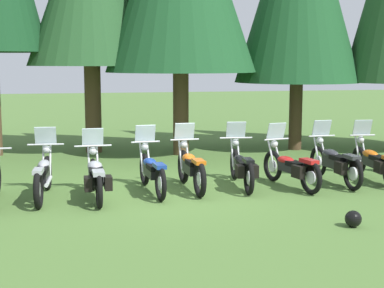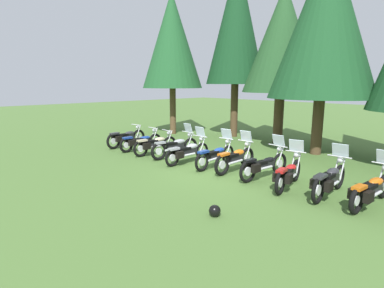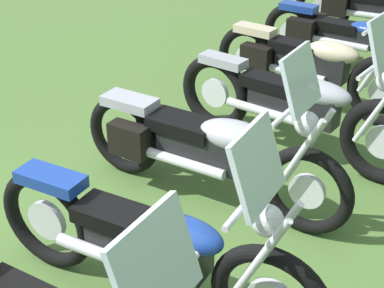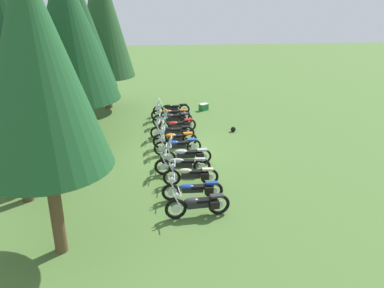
{
  "view_description": "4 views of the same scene",
  "coord_description": "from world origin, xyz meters",
  "px_view_note": "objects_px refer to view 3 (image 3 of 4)",
  "views": [
    {
      "loc": [
        -2.06,
        -11.55,
        2.72
      ],
      "look_at": [
        0.5,
        0.37,
        0.97
      ],
      "focal_mm": 53.52,
      "sensor_mm": 36.0,
      "label": 1
    },
    {
      "loc": [
        7.04,
        -8.16,
        3.06
      ],
      "look_at": [
        -1.07,
        -0.46,
        0.86
      ],
      "focal_mm": 29.02,
      "sensor_mm": 36.0,
      "label": 2
    },
    {
      "loc": [
        1.81,
        1.86,
        2.66
      ],
      "look_at": [
        -1.47,
        -0.25,
        0.53
      ],
      "focal_mm": 56.3,
      "sensor_mm": 36.0,
      "label": 3
    },
    {
      "loc": [
        -17.41,
        1.02,
        7.21
      ],
      "look_at": [
        -1.42,
        -0.47,
        0.9
      ],
      "focal_mm": 36.4,
      "sensor_mm": 36.0,
      "label": 4
    }
  ],
  "objects_px": {
    "motorcycle_1": "(350,36)",
    "motorcycle_5": "(152,243)",
    "motorcycle_0": "(377,8)",
    "motorcycle_2": "(308,64)",
    "motorcycle_4": "(205,145)",
    "motorcycle_3": "(297,105)"
  },
  "relations": [
    {
      "from": "motorcycle_3",
      "to": "motorcycle_4",
      "type": "bearing_deg",
      "value": -101.66
    },
    {
      "from": "motorcycle_5",
      "to": "motorcycle_4",
      "type": "bearing_deg",
      "value": 102.76
    },
    {
      "from": "motorcycle_2",
      "to": "motorcycle_3",
      "type": "bearing_deg",
      "value": -69.01
    },
    {
      "from": "motorcycle_1",
      "to": "motorcycle_5",
      "type": "bearing_deg",
      "value": -84.62
    },
    {
      "from": "motorcycle_4",
      "to": "motorcycle_1",
      "type": "bearing_deg",
      "value": 88.81
    },
    {
      "from": "motorcycle_5",
      "to": "motorcycle_1",
      "type": "bearing_deg",
      "value": 90.56
    },
    {
      "from": "motorcycle_4",
      "to": "motorcycle_0",
      "type": "bearing_deg",
      "value": 89.44
    },
    {
      "from": "motorcycle_0",
      "to": "motorcycle_2",
      "type": "bearing_deg",
      "value": -94.91
    },
    {
      "from": "motorcycle_0",
      "to": "motorcycle_5",
      "type": "distance_m",
      "value": 5.54
    },
    {
      "from": "motorcycle_4",
      "to": "motorcycle_5",
      "type": "distance_m",
      "value": 1.23
    },
    {
      "from": "motorcycle_2",
      "to": "motorcycle_5",
      "type": "bearing_deg",
      "value": -79.76
    },
    {
      "from": "motorcycle_1",
      "to": "motorcycle_2",
      "type": "height_order",
      "value": "motorcycle_2"
    },
    {
      "from": "motorcycle_3",
      "to": "motorcycle_4",
      "type": "height_order",
      "value": "motorcycle_3"
    },
    {
      "from": "motorcycle_0",
      "to": "motorcycle_4",
      "type": "height_order",
      "value": "motorcycle_4"
    },
    {
      "from": "motorcycle_3",
      "to": "motorcycle_4",
      "type": "distance_m",
      "value": 1.07
    },
    {
      "from": "motorcycle_1",
      "to": "motorcycle_4",
      "type": "distance_m",
      "value": 3.19
    },
    {
      "from": "motorcycle_2",
      "to": "motorcycle_4",
      "type": "xyz_separation_m",
      "value": [
        2.04,
        0.04,
        0.02
      ]
    },
    {
      "from": "motorcycle_2",
      "to": "motorcycle_3",
      "type": "distance_m",
      "value": 1.06
    },
    {
      "from": "motorcycle_0",
      "to": "motorcycle_5",
      "type": "bearing_deg",
      "value": -91.18
    },
    {
      "from": "motorcycle_1",
      "to": "motorcycle_3",
      "type": "xyz_separation_m",
      "value": [
        2.16,
        0.3,
        0.05
      ]
    },
    {
      "from": "motorcycle_2",
      "to": "motorcycle_4",
      "type": "relative_size",
      "value": 0.97
    },
    {
      "from": "motorcycle_5",
      "to": "motorcycle_2",
      "type": "bearing_deg",
      "value": 92.74
    }
  ]
}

